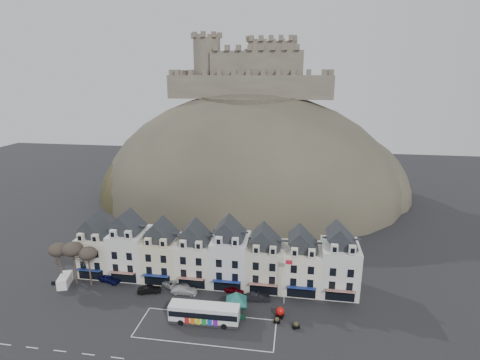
% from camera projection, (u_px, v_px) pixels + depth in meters
% --- Properties ---
extents(ground, '(300.00, 300.00, 0.00)m').
position_uv_depth(ground, '(192.00, 332.00, 58.83)').
color(ground, black).
rests_on(ground, ground).
extents(coach_bay_markings, '(22.00, 7.50, 0.01)m').
position_uv_depth(coach_bay_markings, '(206.00, 328.00, 59.72)').
color(coach_bay_markings, silver).
rests_on(coach_bay_markings, ground).
extents(townhouse_terrace, '(54.40, 9.35, 11.80)m').
position_uv_depth(townhouse_terrace, '(214.00, 255.00, 72.56)').
color(townhouse_terrace, beige).
rests_on(townhouse_terrace, ground).
extents(castle_hill, '(100.00, 76.00, 68.00)m').
position_uv_depth(castle_hill, '(253.00, 197.00, 124.20)').
color(castle_hill, '#3D392F').
rests_on(castle_hill, ground).
extents(castle, '(50.20, 22.20, 22.00)m').
position_uv_depth(castle, '(254.00, 71.00, 120.10)').
color(castle, brown).
rests_on(castle, ground).
extents(tree_left_far, '(3.61, 3.61, 8.24)m').
position_uv_depth(tree_left_far, '(58.00, 250.00, 71.23)').
color(tree_left_far, '#31281F').
rests_on(tree_left_far, ground).
extents(tree_left_mid, '(3.78, 3.78, 8.64)m').
position_uv_depth(tree_left_mid, '(73.00, 249.00, 70.70)').
color(tree_left_mid, '#31281F').
rests_on(tree_left_mid, ground).
extents(tree_left_near, '(3.43, 3.43, 7.84)m').
position_uv_depth(tree_left_near, '(88.00, 254.00, 70.44)').
color(tree_left_near, '#31281F').
rests_on(tree_left_near, ground).
extents(bus, '(11.49, 2.89, 3.23)m').
position_uv_depth(bus, '(204.00, 313.00, 60.73)').
color(bus, '#262628').
rests_on(bus, ground).
extents(bus_shelter, '(6.88, 6.88, 4.41)m').
position_uv_depth(bus_shelter, '(236.00, 297.00, 62.18)').
color(bus_shelter, black).
rests_on(bus_shelter, ground).
extents(red_buoy, '(1.44, 1.44, 1.78)m').
position_uv_depth(red_buoy, '(280.00, 312.00, 62.36)').
color(red_buoy, black).
rests_on(red_buoy, ground).
extents(flagpole, '(1.27, 0.13, 8.76)m').
position_uv_depth(flagpole, '(285.00, 278.00, 64.90)').
color(flagpole, silver).
rests_on(flagpole, ground).
extents(white_van, '(3.02, 4.63, 1.95)m').
position_uv_depth(white_van, '(65.00, 280.00, 71.90)').
color(white_van, white).
rests_on(white_van, ground).
extents(planter_west, '(1.27, 0.97, 1.14)m').
position_uv_depth(planter_west, '(296.00, 325.00, 59.62)').
color(planter_west, black).
rests_on(planter_west, ground).
extents(planter_east, '(1.04, 0.73, 1.04)m').
position_uv_depth(planter_east, '(277.00, 320.00, 60.90)').
color(planter_east, black).
rests_on(planter_east, ground).
extents(car_navy, '(4.94, 3.07, 1.57)m').
position_uv_depth(car_navy, '(109.00, 278.00, 72.92)').
color(car_navy, '#0C0E3E').
rests_on(car_navy, ground).
extents(car_black, '(4.42, 2.55, 1.38)m').
position_uv_depth(car_black, '(149.00, 290.00, 69.27)').
color(car_black, black).
rests_on(car_black, ground).
extents(car_silver, '(6.06, 4.53, 1.55)m').
position_uv_depth(car_silver, '(176.00, 285.00, 70.63)').
color(car_silver, '#9EA0A5').
rests_on(car_silver, ground).
extents(car_white, '(4.98, 2.03, 1.45)m').
position_uv_depth(car_white, '(184.00, 290.00, 69.19)').
color(car_white, silver).
rests_on(car_white, ground).
extents(car_maroon, '(4.01, 2.37, 1.28)m').
position_uv_depth(car_maroon, '(234.00, 290.00, 69.37)').
color(car_maroon, '#55040C').
rests_on(car_maroon, ground).
extents(car_charcoal, '(4.44, 1.99, 1.41)m').
position_uv_depth(car_charcoal, '(258.00, 297.00, 66.99)').
color(car_charcoal, black).
rests_on(car_charcoal, ground).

